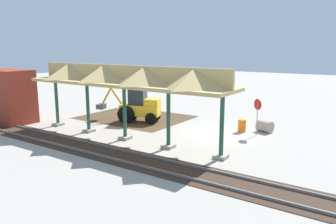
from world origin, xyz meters
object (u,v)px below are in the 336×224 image
(brick_utility_building, at_px, (7,96))
(stop_sign, at_px, (257,109))
(backhoe, at_px, (138,107))
(traffic_barrel, at_px, (242,126))
(concrete_pipe, at_px, (265,126))

(brick_utility_building, bearing_deg, stop_sign, -158.89)
(backhoe, height_order, brick_utility_building, brick_utility_building)
(traffic_barrel, bearing_deg, backhoe, 10.70)
(concrete_pipe, distance_m, traffic_barrel, 1.65)
(backhoe, bearing_deg, concrete_pipe, -165.77)
(stop_sign, relative_size, brick_utility_building, 0.56)
(traffic_barrel, bearing_deg, concrete_pipe, -147.40)
(stop_sign, xyz_separation_m, concrete_pipe, (-0.16, -1.32, -1.44))
(backhoe, distance_m, concrete_pipe, 10.03)
(concrete_pipe, xyz_separation_m, traffic_barrel, (1.39, 0.89, 0.03))
(stop_sign, bearing_deg, backhoe, 6.80)
(stop_sign, bearing_deg, concrete_pipe, -97.07)
(stop_sign, distance_m, brick_utility_building, 19.68)
(stop_sign, relative_size, backhoe, 0.48)
(brick_utility_building, xyz_separation_m, traffic_barrel, (-17.13, -7.52, -1.68))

